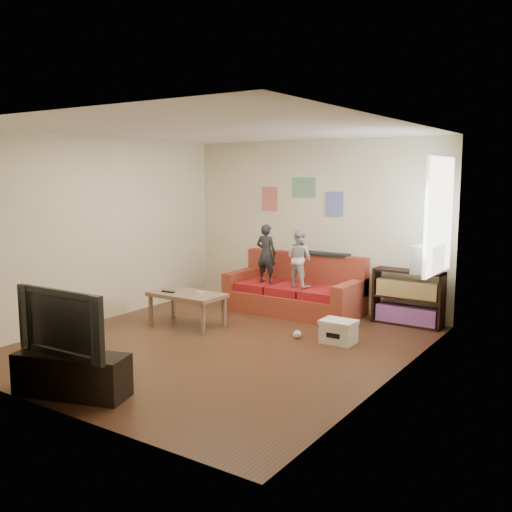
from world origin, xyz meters
The scene contains 17 objects.
room_shell centered at (0.00, 0.00, 1.35)m, with size 4.52×5.02×2.72m.
sofa centered at (-0.09, 2.07, 0.31)m, with size 2.12×0.97×0.93m.
child_a centered at (-0.54, 1.90, 0.91)m, with size 0.34×0.22×0.94m, color #212428.
child_b centered at (0.06, 1.90, 0.89)m, with size 0.43×0.33×0.88m, color beige.
coffee_table centered at (-0.95, 0.45, 0.41)m, with size 1.07×0.59×0.48m.
remote centered at (-1.20, 0.33, 0.49)m, with size 0.21×0.05×0.02m, color black.
game_controller centered at (-0.75, 0.50, 0.50)m, with size 0.15×0.04×0.03m, color silver.
bookshelf centered at (1.65, 2.28, 0.36)m, with size 1.00×0.30×0.80m.
window centered at (2.22, 1.65, 1.64)m, with size 0.04×1.08×1.48m, color white.
ac_unit centered at (2.10, 1.65, 1.08)m, with size 0.28×0.55×0.35m, color #B7B2A3.
artwork_left centered at (-0.85, 2.48, 1.75)m, with size 0.30×0.01×0.40m, color #D87266.
artwork_center centered at (-0.20, 2.48, 1.95)m, with size 0.42×0.01×0.32m, color #72B27F.
artwork_right centered at (0.35, 2.48, 1.70)m, with size 0.30×0.01×0.38m, color #727FCC.
file_box centered at (1.22, 0.89, 0.15)m, with size 0.44×0.33×0.30m.
tv_stand centered at (-0.20, -2.17, 0.21)m, with size 1.13×0.38×0.43m, color black.
television centered at (-0.20, -2.17, 0.76)m, with size 1.14×0.15×0.66m, color black.
tissue centered at (0.67, 0.78, 0.05)m, with size 0.11×0.11×0.11m, color silver.
Camera 1 is at (4.28, -5.63, 2.17)m, focal length 40.00 mm.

